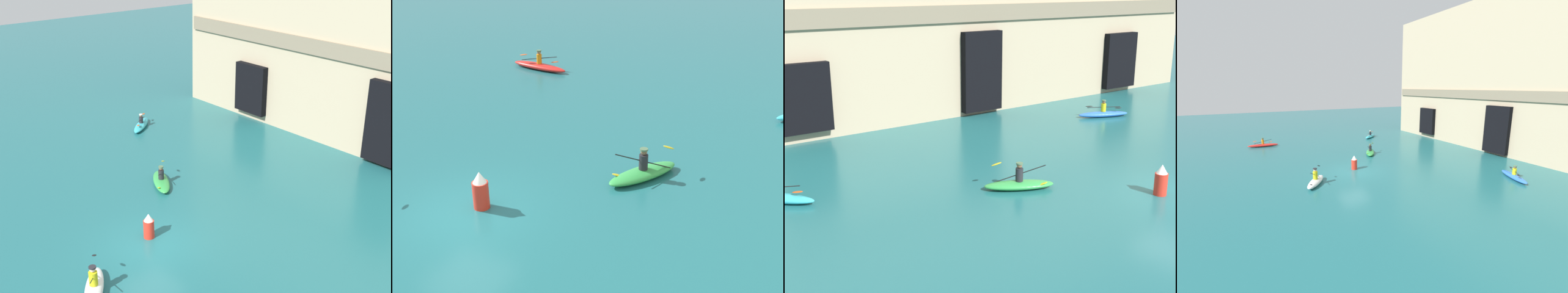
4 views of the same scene
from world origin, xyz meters
The scene contains 5 objects.
ground_plane centered at (0.00, 0.00, 0.00)m, with size 120.00×120.00×0.00m, color #1E6066.
kayak_white centered at (1.46, -3.76, 0.28)m, with size 2.73×2.22×1.30m.
kayak_cyan centered at (-12.88, 8.28, 0.21)m, with size 2.57×2.76×1.00m.
kayak_green centered at (-4.62, 3.97, 0.22)m, with size 2.88×2.06×1.12m.
marker_buoy centered at (-0.56, 0.28, 0.58)m, with size 0.50×0.50×1.23m.
Camera 1 is at (17.50, -11.89, 13.52)m, focal length 50.00 mm.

